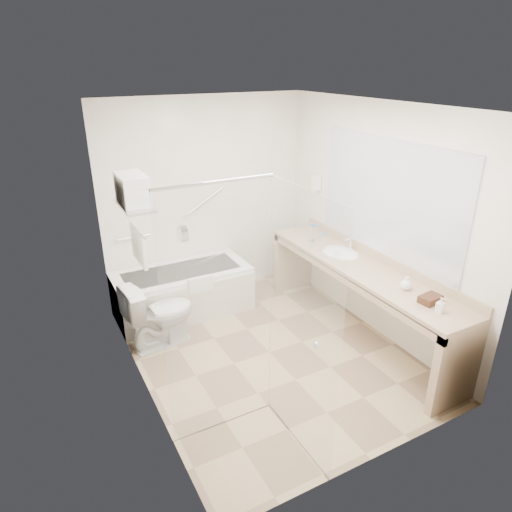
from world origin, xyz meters
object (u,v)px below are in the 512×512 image
bathtub (183,291)px  amenity_basket (430,299)px  vanity_counter (359,283)px  toilet (160,314)px  water_bottle_left (316,234)px

bathtub → amenity_basket: (1.55, -2.30, 0.61)m
bathtub → amenity_basket: size_ratio=8.00×
amenity_basket → vanity_counter: bearing=91.5°
toilet → water_bottle_left: (1.94, -0.06, 0.59)m
bathtub → water_bottle_left: 1.74m
bathtub → water_bottle_left: bearing=-22.0°
amenity_basket → water_bottle_left: (-0.06, 1.70, 0.07)m
vanity_counter → toilet: vanity_counter is taller
bathtub → vanity_counter: size_ratio=0.59×
toilet → water_bottle_left: bearing=-98.7°
toilet → amenity_basket: (2.00, -1.76, 0.52)m
bathtub → vanity_counter: vanity_counter is taller
water_bottle_left → toilet: bearing=178.2°
bathtub → amenity_basket: 2.84m
vanity_counter → water_bottle_left: (-0.04, 0.79, 0.31)m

